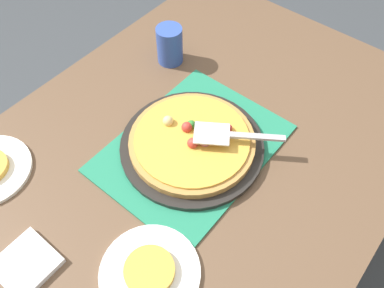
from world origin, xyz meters
TOP-DOWN VIEW (x-y plane):
  - ground_plane at (0.00, 0.00)m, footprint 8.00×8.00m
  - dining_table at (0.00, 0.00)m, footprint 1.40×1.00m
  - placemat at (0.00, 0.00)m, footprint 0.48×0.36m
  - pizza_pan at (0.00, 0.00)m, footprint 0.38×0.38m
  - pizza at (-0.00, -0.00)m, footprint 0.33×0.33m
  - plate_far_right at (0.32, 0.14)m, footprint 0.22×0.22m
  - served_slice_right at (0.32, 0.14)m, footprint 0.11×0.11m
  - cup_near at (-0.23, -0.27)m, footprint 0.08×0.08m
  - pizza_server at (-0.05, 0.08)m, footprint 0.16×0.21m
  - napkin_stack at (0.47, -0.08)m, footprint 0.12×0.12m

SIDE VIEW (x-z plane):
  - ground_plane at x=0.00m, z-range 0.00..0.00m
  - dining_table at x=0.00m, z-range 0.27..1.02m
  - placemat at x=0.00m, z-range 0.75..0.76m
  - plate_far_right at x=0.32m, z-range 0.75..0.76m
  - napkin_stack at x=0.47m, z-range 0.75..0.77m
  - pizza_pan at x=0.00m, z-range 0.76..0.77m
  - served_slice_right at x=0.32m, z-range 0.76..0.78m
  - pizza at x=0.00m, z-range 0.76..0.81m
  - cup_near at x=-0.23m, z-range 0.75..0.87m
  - pizza_server at x=-0.05m, z-range 0.82..0.82m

